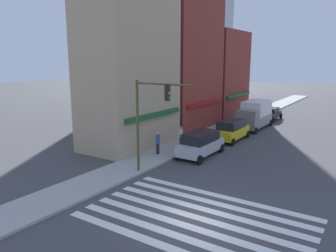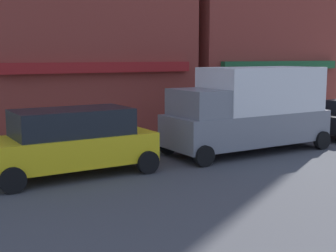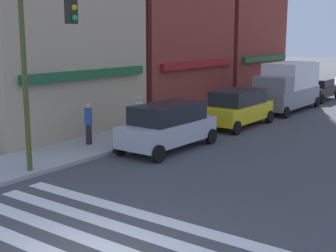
{
  "view_description": "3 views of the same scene",
  "coord_description": "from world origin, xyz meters",
  "views": [
    {
      "loc": [
        -13.09,
        -6.9,
        7.53
      ],
      "look_at": [
        3.56,
        4.0,
        3.5
      ],
      "focal_mm": 35.0,
      "sensor_mm": 36.0,
      "label": 1
    },
    {
      "loc": [
        11.09,
        -8.04,
        3.42
      ],
      "look_at": [
        18.84,
        4.7,
        1.2
      ],
      "focal_mm": 50.0,
      "sensor_mm": 36.0,
      "label": 2
    },
    {
      "loc": [
        -6.23,
        -6.64,
        4.72
      ],
      "look_at": [
        9.35,
        4.7,
        1.0
      ],
      "focal_mm": 50.0,
      "sensor_mm": 36.0,
      "label": 3
    }
  ],
  "objects": [
    {
      "name": "suv_yellow",
      "position": [
        15.62,
        4.7,
        1.03
      ],
      "size": [
        4.71,
        2.12,
        1.94
      ],
      "rotation": [
        0.0,
        0.0,
        -0.0
      ],
      "color": "yellow",
      "rests_on": "ground_plane"
    },
    {
      "name": "box_truck_grey",
      "position": [
        22.28,
        4.7,
        1.59
      ],
      "size": [
        6.2,
        2.42,
        3.04
      ],
      "rotation": [
        0.0,
        0.0,
        0.0
      ],
      "color": "slate",
      "rests_on": "ground_plane"
    }
  ]
}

